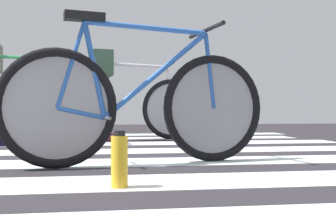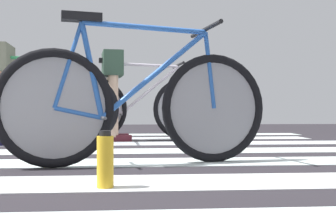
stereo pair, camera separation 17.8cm
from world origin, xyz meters
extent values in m
cube|color=#282429|center=(0.00, 0.00, 0.01)|extent=(18.00, 14.00, 0.02)
cube|color=silver|center=(-0.08, -1.03, 0.02)|extent=(5.20, 0.44, 0.00)
cube|color=silver|center=(0.01, -0.28, 0.02)|extent=(5.20, 0.44, 0.00)
cube|color=silver|center=(-0.01, 0.47, 0.02)|extent=(5.20, 0.44, 0.00)
cube|color=silver|center=(0.02, 1.24, 0.02)|extent=(5.20, 0.44, 0.00)
cube|color=silver|center=(-0.13, 2.00, 0.02)|extent=(5.20, 0.44, 0.00)
cube|color=silver|center=(0.08, 2.78, 0.02)|extent=(5.20, 0.44, 0.00)
torus|color=black|center=(-0.10, -0.49, 0.38)|extent=(0.71, 0.20, 0.72)
torus|color=black|center=(0.90, -0.29, 0.38)|extent=(0.71, 0.20, 0.72)
cylinder|color=gray|center=(-0.10, -0.49, 0.38)|extent=(0.60, 0.13, 0.61)
cylinder|color=gray|center=(0.90, -0.29, 0.38)|extent=(0.60, 0.13, 0.61)
cylinder|color=#2757AA|center=(0.44, -0.38, 0.89)|extent=(0.79, 0.19, 0.05)
cylinder|color=#2757AA|center=(0.50, -0.37, 0.60)|extent=(0.69, 0.17, 0.59)
cylinder|color=#2757AA|center=(0.11, -0.45, 0.61)|extent=(0.16, 0.06, 0.59)
cylinder|color=#2757AA|center=(0.03, -0.47, 0.35)|extent=(0.29, 0.08, 0.09)
cylinder|color=#2757AA|center=(-0.03, -0.48, 0.64)|extent=(0.19, 0.06, 0.53)
cylinder|color=#2757AA|center=(0.87, -0.29, 0.63)|extent=(0.09, 0.05, 0.50)
cube|color=black|center=(0.05, -0.46, 0.93)|extent=(0.25, 0.14, 0.05)
cylinder|color=black|center=(0.84, -0.30, 0.90)|extent=(0.13, 0.52, 0.03)
cylinder|color=#4C4C51|center=(0.17, -0.44, 0.32)|extent=(0.09, 0.34, 0.02)
torus|color=black|center=(-0.16, 1.29, 0.38)|extent=(0.72, 0.11, 0.72)
cylinder|color=gray|center=(-0.16, 1.29, 0.38)|extent=(0.61, 0.05, 0.61)
cylinder|color=#2C8950|center=(-0.62, 1.26, 0.89)|extent=(0.80, 0.09, 0.05)
cylinder|color=#2C8950|center=(-0.56, 1.26, 0.60)|extent=(0.70, 0.08, 0.59)
cylinder|color=#2C8950|center=(-0.19, 1.29, 0.63)|extent=(0.09, 0.04, 0.50)
cylinder|color=black|center=(-0.22, 1.29, 0.90)|extent=(0.06, 0.52, 0.03)
torus|color=black|center=(-0.08, 1.68, 0.38)|extent=(0.72, 0.15, 0.72)
torus|color=black|center=(0.93, 1.82, 0.38)|extent=(0.72, 0.15, 0.72)
cylinder|color=gray|center=(-0.08, 1.68, 0.38)|extent=(0.60, 0.09, 0.61)
cylinder|color=gray|center=(0.93, 1.82, 0.38)|extent=(0.60, 0.09, 0.61)
cylinder|color=#B9B0BF|center=(0.47, 1.76, 0.89)|extent=(0.80, 0.14, 0.05)
cylinder|color=#B9B0BF|center=(0.53, 1.77, 0.60)|extent=(0.70, 0.13, 0.59)
cylinder|color=#B9B0BF|center=(0.14, 1.71, 0.61)|extent=(0.16, 0.05, 0.59)
cylinder|color=#B9B0BF|center=(0.06, 1.70, 0.35)|extent=(0.29, 0.07, 0.09)
cylinder|color=#B9B0BF|center=(0.00, 1.69, 0.64)|extent=(0.19, 0.05, 0.53)
cylinder|color=#B9B0BF|center=(0.90, 1.82, 0.63)|extent=(0.09, 0.04, 0.50)
cube|color=black|center=(0.08, 1.71, 0.93)|extent=(0.25, 0.12, 0.05)
cylinder|color=black|center=(0.87, 1.82, 0.90)|extent=(0.10, 0.52, 0.03)
cylinder|color=#4C4C51|center=(0.20, 1.72, 0.32)|extent=(0.07, 0.34, 0.02)
cylinder|color=beige|center=(0.09, 1.85, 0.53)|extent=(0.11, 0.11, 0.92)
cylinder|color=beige|center=(0.13, 1.57, 0.53)|extent=(0.11, 0.11, 0.92)
cube|color=#2C4335|center=(0.11, 1.71, 0.89)|extent=(0.27, 0.44, 0.28)
cube|color=#5B1F2A|center=(0.16, 1.86, 0.06)|extent=(0.27, 0.13, 0.07)
cube|color=#5B1F2A|center=(0.20, 1.58, 0.06)|extent=(0.27, 0.13, 0.07)
cylinder|color=gold|center=(0.25, -1.15, 0.14)|extent=(0.07, 0.07, 0.23)
cylinder|color=black|center=(0.25, -1.15, 0.26)|extent=(0.05, 0.05, 0.02)
camera|label=1|loc=(0.21, -2.97, 0.36)|focal=43.74mm
camera|label=2|loc=(0.39, -2.97, 0.36)|focal=43.74mm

